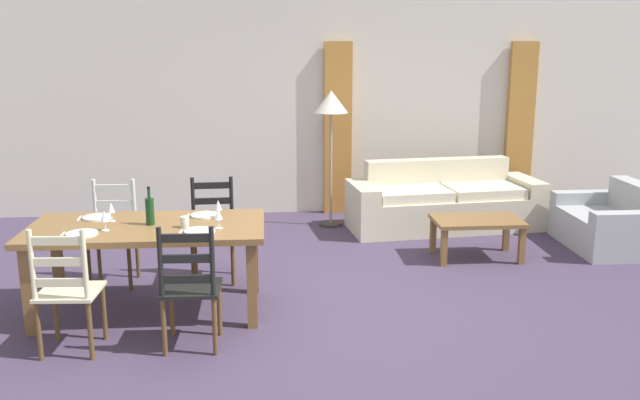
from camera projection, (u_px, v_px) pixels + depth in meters
The scene contains 27 objects.
ground_plane at pixel (302, 304), 5.89m from camera, with size 9.60×9.60×0.02m, color #42344B.
wall_far at pixel (288, 109), 8.79m from camera, with size 9.60×0.16×2.70m, color beige.
curtain_panel_left at pixel (338, 129), 8.76m from camera, with size 0.35×0.08×2.20m, color #B57834.
curtain_panel_right at pixel (520, 127), 8.94m from camera, with size 0.35×0.08×2.20m, color #B57834.
dining_table at pixel (147, 235), 5.56m from camera, with size 1.90×0.96×0.75m.
dining_chair_near_left at pixel (67, 290), 4.85m from camera, with size 0.44×0.42×0.96m.
dining_chair_near_right at pixel (190, 287), 4.92m from camera, with size 0.43×0.41×0.96m.
dining_chair_far_left at pixel (113, 233), 6.31m from camera, with size 0.43×0.41×0.96m.
dining_chair_far_right at pixel (213, 230), 6.40m from camera, with size 0.44×0.42×0.96m.
dinner_plate_near_left at pixel (82, 234), 5.26m from camera, with size 0.24×0.24×0.02m, color white.
fork_near_left at pixel (62, 235), 5.25m from camera, with size 0.02×0.17×0.01m, color silver.
dinner_plate_near_right at pixel (200, 231), 5.33m from camera, with size 0.24×0.24×0.02m, color white.
fork_near_right at pixel (180, 232), 5.32m from camera, with size 0.02×0.17×0.01m, color silver.
dinner_plate_far_left at pixel (97, 217), 5.75m from camera, with size 0.24×0.24×0.02m, color white.
fork_far_left at pixel (79, 218), 5.74m from camera, with size 0.02×0.17×0.01m, color silver.
dinner_plate_far_right at pixel (205, 215), 5.82m from camera, with size 0.24×0.24×0.02m, color white.
fork_far_right at pixel (187, 216), 5.80m from camera, with size 0.02×0.17×0.01m, color silver.
wine_bottle at pixel (150, 211), 5.53m from camera, with size 0.07×0.07×0.32m.
wine_glass_near_left at pixel (105, 217), 5.35m from camera, with size 0.06×0.06×0.16m.
wine_glass_near_right at pixel (218, 215), 5.41m from camera, with size 0.06×0.06×0.16m.
wine_glass_far_left at pixel (111, 208), 5.63m from camera, with size 0.06×0.06×0.16m.
wine_glass_far_right at pixel (218, 206), 5.71m from camera, with size 0.06×0.06×0.16m.
coffee_cup_primary at pixel (185, 222), 5.46m from camera, with size 0.07×0.07×0.09m, color beige.
couch at pixel (443, 204), 8.23m from camera, with size 2.36×1.06×0.80m.
coffee_table at pixel (477, 225), 7.04m from camera, with size 0.90×0.56×0.42m.
armchair_upholstered at pixel (612, 225), 7.43m from camera, with size 0.81×1.17×0.72m.
standing_lamp at pixel (331, 110), 8.06m from camera, with size 0.40×0.40×1.64m.
Camera 1 is at (-0.28, -5.53, 2.21)m, focal length 38.33 mm.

